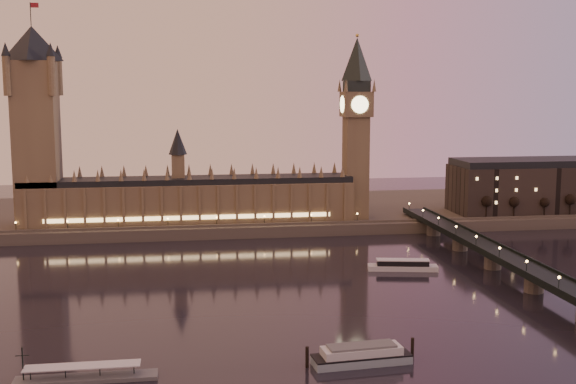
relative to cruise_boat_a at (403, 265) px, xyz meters
The scene contains 14 objects.
ground 56.22m from the cruise_boat_a, 156.53° to the right, with size 700.00×700.00×0.00m, color black.
far_embankment 144.24m from the cruise_boat_a, 98.59° to the left, with size 560.00×130.00×6.00m, color #423D35.
palace_of_westminster 136.05m from the cruise_boat_a, 132.91° to the left, with size 180.00×26.62×52.00m.
victoria_tower 207.85m from the cruise_boat_a, 150.10° to the left, with size 31.68×31.68×118.00m.
big_ben 116.40m from the cruise_boat_a, 88.57° to the left, with size 17.68×17.68×104.00m.
westminster_bridge 46.02m from the cruise_boat_a, 29.18° to the right, with size 13.20×260.00×15.30m.
city_block 180.98m from the cruise_boat_a, 37.13° to the left, with size 155.00×45.00×34.00m.
bare_tree_0 116.73m from the cruise_boat_a, 48.31° to the left, with size 6.01×6.01×12.22m.
bare_tree_1 128.35m from the cruise_boat_a, 42.72° to the left, with size 6.01×6.01×12.22m.
bare_tree_2 140.99m from the cruise_boat_a, 38.10° to the left, with size 6.01×6.01×12.22m.
bare_tree_3 154.39m from the cruise_boat_a, 34.27° to the left, with size 6.01×6.01×12.22m.
cruise_boat_a is the anchor object (origin of this frame).
moored_barge 113.84m from the cruise_boat_a, 113.48° to the right, with size 33.25×10.48×6.12m.
pontoon_pier 161.89m from the cruise_boat_a, 139.59° to the right, with size 38.56×6.43×10.28m.
Camera 1 is at (-44.77, -277.35, 78.96)m, focal length 45.00 mm.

